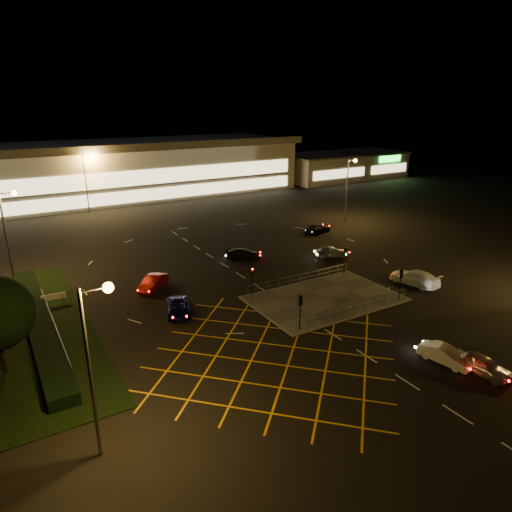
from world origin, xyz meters
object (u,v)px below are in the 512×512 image
car_near_silver (482,365)px  car_circ_red (153,283)px  signal_se (401,278)px  car_queue_white (445,355)px  car_left_blue (179,308)px  car_far_dkgrey (243,254)px  car_approach_white (415,277)px  car_right_silver (332,252)px  car_east_grey (318,228)px  signal_nw (252,276)px  signal_ne (345,255)px  signal_sw (300,305)px

car_near_silver → car_circ_red: 31.04m
signal_se → car_near_silver: signal_se is taller
car_queue_white → car_left_blue: bearing=116.6°
car_left_blue → car_far_dkgrey: (12.68, 10.36, 0.01)m
car_queue_white → car_approach_white: car_approach_white is taller
car_right_silver → car_approach_white: size_ratio=0.77×
car_right_silver → car_east_grey: car_right_silver is taller
signal_nw → signal_se: bearing=-33.6°
signal_se → signal_nw: (-12.00, 7.99, 0.00)m
signal_ne → signal_sw: bearing=-146.4°
signal_ne → car_east_grey: 17.78m
signal_se → car_queue_white: size_ratio=0.80×
car_near_silver → car_queue_white: (-1.08, 2.27, -0.05)m
signal_nw → car_left_blue: size_ratio=0.70×
signal_nw → car_approach_white: bearing=-19.4°
car_right_silver → signal_se: bearing=-169.7°
car_right_silver → car_approach_white: bearing=-149.0°
signal_ne → car_near_silver: (-4.57, -19.94, -1.67)m
signal_se → car_far_dkgrey: bearing=-69.6°
signal_ne → car_circ_red: 21.05m
car_left_blue → car_approach_white: (24.28, -6.24, 0.16)m
signal_ne → car_near_silver: signal_ne is taller
signal_sw → signal_ne: bearing=-146.4°
signal_se → car_right_silver: size_ratio=0.76×
signal_se → car_right_silver: signal_se is taller
car_far_dkgrey → car_east_grey: 16.17m
signal_sw → car_approach_white: (16.65, 2.12, -1.58)m
signal_nw → car_left_blue: bearing=177.2°
car_left_blue → car_right_silver: bearing=32.0°
signal_se → car_approach_white: 5.35m
signal_ne → car_queue_white: bearing=-107.7°
car_queue_white → car_far_dkgrey: (-1.30, 28.40, -0.02)m
car_approach_white → signal_ne: bearing=-61.1°
car_approach_white → car_east_grey: bearing=-109.7°
car_right_silver → car_circ_red: 22.69m
car_near_silver → signal_se: bearing=60.9°
car_near_silver → car_east_grey: bearing=61.6°
signal_ne → car_far_dkgrey: size_ratio=0.72×
signal_sw → car_far_dkgrey: bearing=-105.1°
car_near_silver → car_queue_white: 2.51m
signal_sw → car_approach_white: signal_sw is taller
car_queue_white → car_east_grey: 36.08m
signal_nw → car_east_grey: bearing=37.1°
signal_se → car_approach_white: bearing=-155.6°
car_left_blue → car_approach_white: car_approach_white is taller
car_circ_red → car_east_grey: 29.44m
signal_se → car_circ_red: size_ratio=0.71×
car_east_grey → car_queue_white: bearing=141.8°
signal_se → car_approach_white: size_ratio=0.58×
car_east_grey → car_approach_white: car_approach_white is taller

